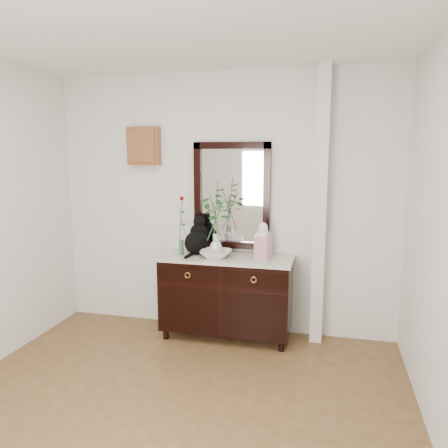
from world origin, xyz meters
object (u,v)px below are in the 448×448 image
(cat, at_px, (197,235))
(lotus_bowl, at_px, (216,254))
(sideboard, at_px, (226,293))
(ginger_jar, at_px, (263,240))

(cat, xyz_separation_m, lotus_bowl, (0.24, -0.13, -0.16))
(sideboard, xyz_separation_m, ginger_jar, (0.37, 0.01, 0.56))
(sideboard, relative_size, ginger_jar, 3.58)
(lotus_bowl, bearing_deg, cat, 151.96)
(sideboard, bearing_deg, lotus_bowl, -148.64)
(cat, distance_m, ginger_jar, 0.70)
(lotus_bowl, bearing_deg, sideboard, 31.36)
(cat, bearing_deg, ginger_jar, -0.92)
(sideboard, bearing_deg, cat, 168.28)
(cat, xyz_separation_m, ginger_jar, (0.70, -0.06, -0.01))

